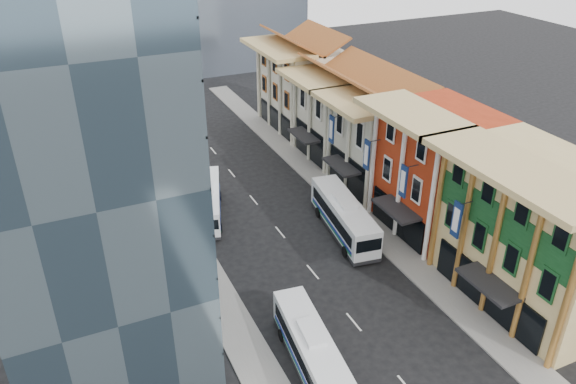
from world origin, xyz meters
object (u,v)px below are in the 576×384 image
office_tower (70,125)px  bus_left_near (311,348)px  bus_right (344,216)px  bus_left_far (208,201)px  shophouse_tan (537,234)px

office_tower → bus_left_near: size_ratio=2.94×
bus_left_near → bus_right: bearing=59.6°
bus_left_near → bus_right: (10.53, 14.06, 0.22)m
bus_right → bus_left_far: bearing=149.3°
bus_right → office_tower: bearing=-171.1°
bus_left_near → bus_right: size_ratio=0.88×
bus_left_far → bus_right: bus_right is taller
shophouse_tan → bus_left_far: (-19.27, 22.99, -4.34)m
bus_left_near → office_tower: bearing=137.7°
shophouse_tan → office_tower: 35.19m
shophouse_tan → bus_right: bearing=120.5°
office_tower → bus_left_far: (11.73, 8.99, -13.34)m
bus_left_near → bus_left_far: 22.63m
bus_left_far → bus_right: bearing=-20.8°
bus_left_near → bus_left_far: bearing=97.1°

